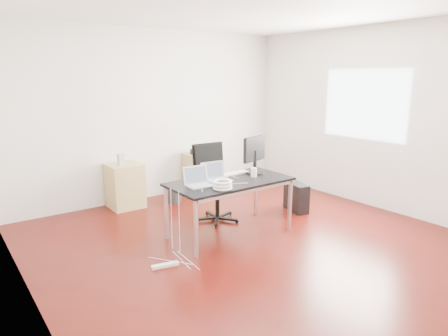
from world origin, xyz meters
TOP-DOWN VIEW (x-y plane):
  - room_shell at (0.04, 0.00)m, footprint 5.00×5.00m
  - desk at (-0.05, 0.35)m, footprint 1.60×0.80m
  - office_chair at (0.11, 0.94)m, footprint 0.51×0.53m
  - filing_cabinet_left at (-0.71, 2.23)m, footprint 0.50×0.50m
  - filing_cabinet_right at (0.74, 2.23)m, footprint 0.50×0.50m
  - pc_tower at (1.34, 0.48)m, footprint 0.31×0.49m
  - wastebasket at (0.03, 1.98)m, footprint 0.27×0.27m
  - power_strip at (-1.20, 0.02)m, footprint 0.31×0.12m
  - laptop_left at (-0.51, 0.38)m, footprint 0.35×0.28m
  - laptop_right at (-0.20, 0.45)m, footprint 0.35×0.28m
  - monitor at (0.46, 0.47)m, footprint 0.45×0.26m
  - keyboard at (0.20, 0.59)m, footprint 0.44×0.14m
  - cup_white at (0.32, 0.31)m, footprint 0.09×0.09m
  - cup_brown at (0.35, 0.35)m, footprint 0.09×0.09m
  - cable_coil at (-0.37, 0.08)m, footprint 0.24×0.24m
  - power_adapter at (-0.24, 0.17)m, footprint 0.09×0.09m
  - speaker at (-0.78, 2.17)m, footprint 0.10×0.09m
  - navy_garment at (0.69, 2.18)m, footprint 0.34×0.29m

SIDE VIEW (x-z plane):
  - power_strip at x=-1.20m, z-range 0.00..0.04m
  - wastebasket at x=0.03m, z-range 0.00..0.28m
  - pc_tower at x=1.34m, z-range 0.00..0.44m
  - filing_cabinet_left at x=-0.71m, z-range 0.00..0.70m
  - filing_cabinet_right at x=0.74m, z-range 0.00..0.70m
  - office_chair at x=0.11m, z-range 0.06..1.15m
  - desk at x=-0.05m, z-range 0.31..1.04m
  - keyboard at x=0.20m, z-range 0.73..0.75m
  - power_adapter at x=-0.24m, z-range 0.73..0.76m
  - navy_garment at x=0.69m, z-range 0.70..0.79m
  - cup_brown at x=0.35m, z-range 0.73..0.83m
  - cable_coil at x=-0.37m, z-range 0.73..0.84m
  - laptop_left at x=-0.51m, z-range 0.67..0.90m
  - laptop_right at x=-0.20m, z-range 0.67..0.90m
  - speaker at x=-0.78m, z-range 0.70..0.88m
  - cup_white at x=0.32m, z-range 0.73..0.85m
  - monitor at x=0.46m, z-range 0.76..1.27m
  - room_shell at x=0.04m, z-range -1.10..3.90m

